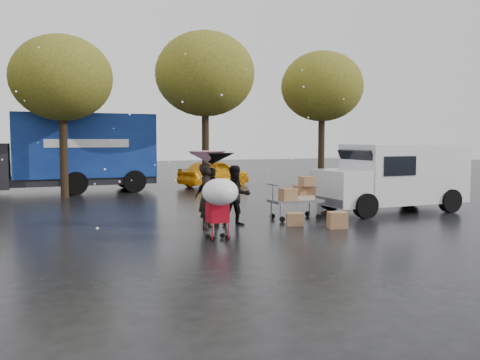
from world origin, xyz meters
name	(u,v)px	position (x,y,z in m)	size (l,w,h in m)	color
ground	(239,234)	(0.00, 0.00, 0.00)	(90.00, 90.00, 0.00)	black
person_pink	(207,196)	(-0.47, 1.10, 0.86)	(0.63, 0.41, 1.73)	black
person_middle	(236,196)	(0.41, 1.19, 0.82)	(0.80, 0.62, 1.65)	black
person_black	(212,197)	(-0.28, 1.22, 0.80)	(0.94, 0.39, 1.61)	black
umbrella_pink	(207,157)	(-0.47, 1.10, 1.90)	(1.01, 1.01, 2.05)	#4C4C4C
umbrella_black	(212,159)	(-0.28, 1.22, 1.84)	(1.21, 1.21, 2.00)	#4C4C4C
vendor_cart	(298,195)	(2.53, 1.56, 0.73)	(1.52, 0.80, 1.27)	slate
shopping_cart	(220,196)	(-0.75, -0.64, 1.06)	(0.84, 0.84, 1.46)	#AA0918
white_van	(394,176)	(6.27, 1.86, 1.16)	(4.91, 2.18, 2.20)	white
blue_truck	(65,153)	(-3.31, 12.24, 1.76)	(8.30, 2.60, 3.50)	navy
box_ground_near	(337,220)	(2.75, -0.19, 0.22)	(0.48, 0.38, 0.43)	olive
box_ground_far	(295,219)	(1.89, 0.59, 0.17)	(0.45, 0.35, 0.35)	olive
yellow_taxi	(214,173)	(3.82, 12.55, 0.68)	(1.60, 3.98, 1.36)	#FFAD0D
tree_row	(138,76)	(-0.47, 10.00, 5.02)	(21.60, 4.40, 7.12)	black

